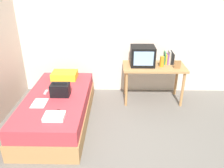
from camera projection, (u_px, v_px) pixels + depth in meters
name	position (u px, v px, depth m)	size (l,w,h in m)	color
ground_plane	(117.00, 152.00, 3.16)	(8.00, 8.00, 0.00)	slate
wall_back	(117.00, 29.00, 4.42)	(5.20, 0.10, 2.60)	beige
bed	(58.00, 109.00, 3.76)	(1.00, 2.00, 0.49)	#B27F4C
desk	(154.00, 70.00, 4.26)	(1.16, 0.60, 0.72)	#B27F4C
tv	(143.00, 56.00, 4.18)	(0.44, 0.39, 0.36)	black
water_bottle	(162.00, 61.00, 4.13)	(0.08, 0.08, 0.20)	orange
book_row	(169.00, 58.00, 4.28)	(0.19, 0.17, 0.25)	#337F47
picture_frame	(178.00, 65.00, 4.05)	(0.11, 0.02, 0.15)	olive
pillow	(65.00, 75.00, 4.25)	(0.46, 0.33, 0.13)	yellow
handbag	(60.00, 90.00, 3.61)	(0.30, 0.20, 0.23)	black
magazine	(40.00, 103.00, 3.42)	(0.21, 0.29, 0.01)	white
remote_dark	(57.00, 113.00, 3.15)	(0.04, 0.16, 0.02)	black
remote_silver	(46.00, 92.00, 3.74)	(0.04, 0.14, 0.02)	#B7B7BC
folded_towel	(54.00, 116.00, 3.05)	(0.28, 0.22, 0.05)	white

